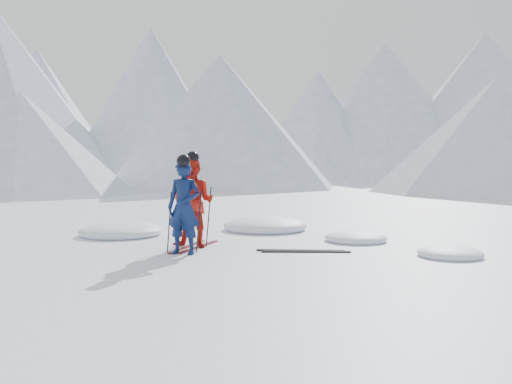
{
  "coord_description": "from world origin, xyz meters",
  "views": [
    {
      "loc": [
        -1.27,
        -10.77,
        1.71
      ],
      "look_at": [
        -1.36,
        0.5,
        1.1
      ],
      "focal_mm": 38.0,
      "sensor_mm": 36.0,
      "label": 1
    }
  ],
  "objects": [
    {
      "name": "ski_loose_b",
      "position": [
        -0.4,
        -0.52,
        0.01
      ],
      "size": [
        1.7,
        0.1,
        0.03
      ],
      "primitive_type": "cube",
      "rotation": [
        0.0,
        0.0,
        1.56
      ],
      "color": "black",
      "rests_on": "ground"
    },
    {
      "name": "skier_red",
      "position": [
        -2.63,
        0.08,
        0.92
      ],
      "size": [
        1.05,
        0.92,
        1.83
      ],
      "primitive_type": "imported",
      "rotation": [
        0.0,
        0.0,
        -0.3
      ],
      "color": "red",
      "rests_on": "ground"
    },
    {
      "name": "ski_loose_a",
      "position": [
        -0.5,
        -0.37,
        0.01
      ],
      "size": [
        1.7,
        0.16,
        0.03
      ],
      "primitive_type": "cube",
      "rotation": [
        0.0,
        0.0,
        1.53
      ],
      "color": "black",
      "rests_on": "ground"
    },
    {
      "name": "snow_lumps",
      "position": [
        -1.85,
        2.02,
        0.0
      ],
      "size": [
        8.31,
        5.52,
        0.47
      ],
      "color": "white",
      "rests_on": "ground"
    },
    {
      "name": "ski_worn_left",
      "position": [
        -2.75,
        0.08,
        0.01
      ],
      "size": [
        0.53,
        1.67,
        0.03
      ],
      "primitive_type": "cube",
      "rotation": [
        0.0,
        0.0,
        -0.26
      ],
      "color": "black",
      "rests_on": "ground"
    },
    {
      "name": "ski_worn_right",
      "position": [
        -2.51,
        0.08,
        0.01
      ],
      "size": [
        0.64,
        1.64,
        0.03
      ],
      "primitive_type": "cube",
      "rotation": [
        0.0,
        0.0,
        -0.33
      ],
      "color": "black",
      "rests_on": "ground"
    },
    {
      "name": "pole_blue_right",
      "position": [
        -2.45,
        -0.47,
        0.59
      ],
      "size": [
        0.12,
        0.07,
        1.17
      ],
      "primitive_type": "cylinder",
      "rotation": [
        -0.04,
        0.08,
        0.0
      ],
      "color": "black",
      "rests_on": "ground"
    },
    {
      "name": "pole_red_right",
      "position": [
        -2.33,
        0.23,
        0.61
      ],
      "size": [
        0.12,
        0.09,
        1.22
      ],
      "primitive_type": "cylinder",
      "rotation": [
        -0.05,
        0.08,
        0.0
      ],
      "color": "black",
      "rests_on": "ground"
    },
    {
      "name": "pole_blue_left",
      "position": [
        -3.0,
        -0.57,
        0.59
      ],
      "size": [
        0.12,
        0.08,
        1.17
      ],
      "primitive_type": "cylinder",
      "rotation": [
        0.05,
        0.08,
        0.0
      ],
      "color": "black",
      "rests_on": "ground"
    },
    {
      "name": "skier_blue",
      "position": [
        -2.7,
        -0.72,
        0.88
      ],
      "size": [
        0.73,
        0.58,
        1.76
      ],
      "primitive_type": "imported",
      "rotation": [
        0.0,
        0.0,
        -0.28
      ],
      "color": "#0B1A43",
      "rests_on": "ground"
    },
    {
      "name": "pole_red_left",
      "position": [
        -2.93,
        0.33,
        0.61
      ],
      "size": [
        0.12,
        0.1,
        1.22
      ],
      "primitive_type": "cylinder",
      "rotation": [
        0.06,
        0.08,
        0.0
      ],
      "color": "black",
      "rests_on": "ground"
    },
    {
      "name": "mountain_range",
      "position": [
        5.71,
        35.31,
        6.72
      ],
      "size": [
        106.15,
        62.94,
        15.53
      ],
      "color": "#B2BCD1",
      "rests_on": "ground"
    },
    {
      "name": "ground",
      "position": [
        0.0,
        0.0,
        0.0
      ],
      "size": [
        160.0,
        160.0,
        0.0
      ],
      "primitive_type": "plane",
      "color": "white",
      "rests_on": "ground"
    }
  ]
}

